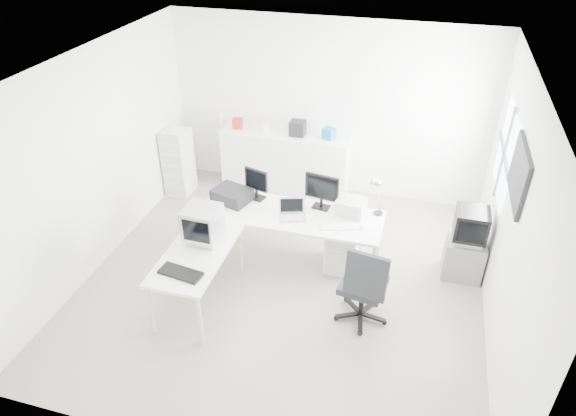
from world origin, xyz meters
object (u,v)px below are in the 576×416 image
(side_desk, at_px, (199,277))
(drawer_pedestal, at_px, (342,248))
(tv_cabinet, at_px, (463,258))
(sideboard, at_px, (285,162))
(crt_monitor, at_px, (203,223))
(crt_tv, at_px, (471,227))
(laser_printer, at_px, (351,206))
(filing_cabinet, at_px, (179,162))
(lcd_monitor_small, at_px, (256,184))
(inkjet_printer, at_px, (232,195))
(laptop, at_px, (292,211))
(lcd_monitor_large, at_px, (322,192))
(main_desk, at_px, (291,237))
(office_chair, at_px, (364,281))

(side_desk, relative_size, drawer_pedestal, 2.33)
(tv_cabinet, relative_size, sideboard, 0.26)
(sideboard, bearing_deg, side_desk, -95.39)
(crt_monitor, distance_m, crt_tv, 3.31)
(crt_monitor, distance_m, sideboard, 2.69)
(side_desk, distance_m, tv_cabinet, 3.40)
(laser_printer, distance_m, crt_tv, 1.51)
(filing_cabinet, bearing_deg, lcd_monitor_small, -31.27)
(drawer_pedestal, distance_m, inkjet_printer, 1.64)
(laptop, bearing_deg, lcd_monitor_large, 31.57)
(inkjet_printer, height_order, lcd_monitor_small, lcd_monitor_small)
(sideboard, bearing_deg, laser_printer, -49.68)
(main_desk, relative_size, laser_printer, 6.65)
(inkjet_printer, relative_size, crt_monitor, 0.95)
(side_desk, xyz_separation_m, sideboard, (0.27, 2.88, 0.14))
(lcd_monitor_large, bearing_deg, laptop, -121.63)
(laptop, bearing_deg, crt_tv, -7.95)
(office_chair, bearing_deg, lcd_monitor_large, 133.80)
(main_desk, height_order, lcd_monitor_small, lcd_monitor_small)
(main_desk, height_order, side_desk, same)
(filing_cabinet, bearing_deg, lcd_monitor_large, -21.64)
(lcd_monitor_large, height_order, office_chair, lcd_monitor_large)
(crt_tv, distance_m, filing_cabinet, 4.61)
(main_desk, bearing_deg, filing_cabinet, 150.32)
(side_desk, height_order, filing_cabinet, filing_cabinet)
(inkjet_printer, bearing_deg, lcd_monitor_small, 43.43)
(main_desk, height_order, inkjet_printer, inkjet_printer)
(lcd_monitor_small, distance_m, filing_cabinet, 2.03)
(drawer_pedestal, xyz_separation_m, tv_cabinet, (1.55, 0.23, -0.03))
(crt_monitor, xyz_separation_m, tv_cabinet, (3.10, 1.13, -0.73))
(inkjet_printer, xyz_separation_m, sideboard, (0.27, 1.68, -0.32))
(main_desk, xyz_separation_m, tv_cabinet, (2.25, 0.28, -0.10))
(sideboard, distance_m, filing_cabinet, 1.74)
(tv_cabinet, bearing_deg, side_desk, -155.97)
(drawer_pedestal, relative_size, inkjet_printer, 1.25)
(drawer_pedestal, relative_size, crt_monitor, 1.19)
(side_desk, relative_size, crt_monitor, 2.78)
(inkjet_printer, relative_size, laser_printer, 1.33)
(lcd_monitor_small, relative_size, lcd_monitor_large, 0.93)
(laptop, relative_size, crt_monitor, 0.68)
(laptop, xyz_separation_m, filing_cabinet, (-2.30, 1.38, -0.32))
(main_desk, distance_m, tv_cabinet, 2.27)
(crt_monitor, bearing_deg, laptop, 41.58)
(crt_monitor, xyz_separation_m, sideboard, (0.27, 2.63, -0.49))
(side_desk, relative_size, laptop, 4.09)
(inkjet_printer, distance_m, lcd_monitor_large, 1.22)
(lcd_monitor_small, height_order, crt_tv, lcd_monitor_small)
(lcd_monitor_large, distance_m, tv_cabinet, 2.03)
(drawer_pedestal, height_order, lcd_monitor_small, lcd_monitor_small)
(side_desk, relative_size, laser_printer, 3.88)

